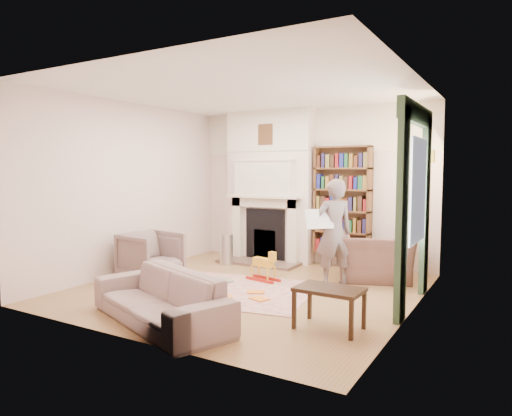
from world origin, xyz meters
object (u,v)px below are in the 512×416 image
Objects in this scene: sofa at (160,298)px; paraffin_heater at (226,249)px; armchair_reading at (375,257)px; man_reading at (334,232)px; bookcase at (342,200)px; coffee_table at (329,308)px; rocking_horse at (263,266)px; armchair_left at (151,255)px.

sofa reaches higher than paraffin_heater.
man_reading is (-0.45, -0.60, 0.43)m from armchair_reading.
bookcase reaches higher than man_reading.
coffee_table is 3.60m from paraffin_heater.
sofa is 1.86m from coffee_table.
bookcase reaches higher than rocking_horse.
coffee_table is at bearing -72.68° from bookcase.
man_reading is at bearing -60.80° from armchair_left.
man_reading is at bearing 33.34° from armchair_reading.
rocking_horse is (-1.01, -0.33, -0.55)m from man_reading.
rocking_horse is (0.05, 2.25, -0.05)m from sofa.
paraffin_heater is (-2.83, 2.22, 0.05)m from coffee_table.
coffee_table is (0.19, -2.41, -0.14)m from armchair_reading.
rocking_horse is at bearing -58.55° from armchair_left.
man_reading reaches higher than paraffin_heater.
armchair_reading is at bearing 4.08° from paraffin_heater.
paraffin_heater is (-2.19, 0.41, -0.51)m from man_reading.
coffee_table is (3.25, -0.75, -0.14)m from armchair_left.
armchair_left is at bearing -134.64° from bookcase.
armchair_left reaches higher than coffee_table.
armchair_reading reaches higher than coffee_table.
bookcase is 2.29× the size of armchair_left.
paraffin_heater is at bearing 143.47° from coffee_table.
man_reading is at bearing -10.65° from paraffin_heater.
rocking_horse is (1.61, 0.73, -0.13)m from armchair_left.
armchair_left is at bearing -106.08° from paraffin_heater.
bookcase is 4.01m from sofa.
armchair_reading reaches higher than sofa.
armchair_reading is 0.86m from man_reading.
armchair_left is 1.49× the size of rocking_horse.
armchair_reading is 2.65m from paraffin_heater.
armchair_left is (-2.29, -2.32, -0.81)m from bookcase.
rocking_horse is at bearing 139.71° from coffee_table.
armchair_reading is 1.59× the size of coffee_table.
coffee_table is at bearing 65.35° from man_reading.
sofa is at bearing -127.20° from armchair_left.
bookcase is 1.67× the size of armchair_reading.
sofa is (-1.51, -3.18, -0.07)m from armchair_reading.
sofa is 3.20m from paraffin_heater.
armchair_left reaches higher than sofa.
rocking_horse is at bearing -32.25° from paraffin_heater.
paraffin_heater is at bearing -9.04° from armchair_left.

